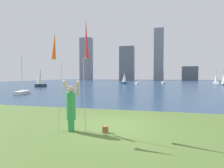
{
  "coord_description": "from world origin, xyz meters",
  "views": [
    {
      "loc": [
        1.78,
        -7.98,
        2.16
      ],
      "look_at": [
        -1.92,
        7.09,
        1.52
      ],
      "focal_mm": 30.14,
      "sensor_mm": 36.0,
      "label": 1
    }
  ],
  "objects_px": {
    "kite_flag_right": "(86,41)",
    "sailboat_5": "(40,81)",
    "sailboat_3": "(22,92)",
    "bag": "(105,129)",
    "sailboat_1": "(137,83)",
    "sailboat_8": "(124,79)",
    "sailboat_7": "(216,79)",
    "sailboat_6": "(224,80)",
    "kite_flag_left": "(55,49)",
    "sailboat_4": "(163,83)",
    "person": "(71,106)"
  },
  "relations": [
    {
      "from": "bag",
      "to": "sailboat_5",
      "type": "height_order",
      "value": "sailboat_5"
    },
    {
      "from": "sailboat_1",
      "to": "sailboat_8",
      "type": "xyz_separation_m",
      "value": [
        -3.27,
        -1.93,
        1.22
      ]
    },
    {
      "from": "sailboat_3",
      "to": "sailboat_4",
      "type": "bearing_deg",
      "value": 64.36
    },
    {
      "from": "sailboat_7",
      "to": "kite_flag_left",
      "type": "bearing_deg",
      "value": -110.56
    },
    {
      "from": "kite_flag_left",
      "to": "kite_flag_right",
      "type": "height_order",
      "value": "kite_flag_right"
    },
    {
      "from": "sailboat_1",
      "to": "sailboat_3",
      "type": "bearing_deg",
      "value": -107.41
    },
    {
      "from": "kite_flag_left",
      "to": "sailboat_7",
      "type": "bearing_deg",
      "value": 69.44
    },
    {
      "from": "person",
      "to": "sailboat_5",
      "type": "relative_size",
      "value": 0.58
    },
    {
      "from": "kite_flag_left",
      "to": "sailboat_3",
      "type": "bearing_deg",
      "value": 133.14
    },
    {
      "from": "bag",
      "to": "sailboat_4",
      "type": "height_order",
      "value": "sailboat_4"
    },
    {
      "from": "sailboat_3",
      "to": "sailboat_7",
      "type": "height_order",
      "value": "sailboat_3"
    },
    {
      "from": "kite_flag_right",
      "to": "sailboat_8",
      "type": "distance_m",
      "value": 43.67
    },
    {
      "from": "bag",
      "to": "sailboat_3",
      "type": "distance_m",
      "value": 18.73
    },
    {
      "from": "kite_flag_right",
      "to": "sailboat_4",
      "type": "xyz_separation_m",
      "value": [
        4.33,
        48.61,
        -3.23
      ]
    },
    {
      "from": "kite_flag_left",
      "to": "sailboat_7",
      "type": "relative_size",
      "value": 0.9
    },
    {
      "from": "person",
      "to": "bag",
      "type": "distance_m",
      "value": 1.62
    },
    {
      "from": "sailboat_4",
      "to": "kite_flag_right",
      "type": "bearing_deg",
      "value": -95.09
    },
    {
      "from": "kite_flag_right",
      "to": "sailboat_6",
      "type": "distance_m",
      "value": 46.44
    },
    {
      "from": "sailboat_5",
      "to": "sailboat_6",
      "type": "relative_size",
      "value": 0.94
    },
    {
      "from": "person",
      "to": "sailboat_7",
      "type": "distance_m",
      "value": 58.14
    },
    {
      "from": "bag",
      "to": "sailboat_1",
      "type": "distance_m",
      "value": 45.5
    },
    {
      "from": "sailboat_6",
      "to": "sailboat_1",
      "type": "bearing_deg",
      "value": 173.42
    },
    {
      "from": "sailboat_5",
      "to": "sailboat_7",
      "type": "distance_m",
      "value": 48.76
    },
    {
      "from": "sailboat_5",
      "to": "sailboat_3",
      "type": "bearing_deg",
      "value": -62.78
    },
    {
      "from": "sailboat_3",
      "to": "kite_flag_right",
      "type": "bearing_deg",
      "value": -43.09
    },
    {
      "from": "sailboat_8",
      "to": "sailboat_3",
      "type": "bearing_deg",
      "value": -102.82
    },
    {
      "from": "kite_flag_right",
      "to": "sailboat_7",
      "type": "relative_size",
      "value": 1.04
    },
    {
      "from": "sailboat_5",
      "to": "sailboat_8",
      "type": "bearing_deg",
      "value": 51.19
    },
    {
      "from": "sailboat_5",
      "to": "sailboat_7",
      "type": "xyz_separation_m",
      "value": [
        39.61,
        28.44,
        0.08
      ]
    },
    {
      "from": "sailboat_5",
      "to": "sailboat_8",
      "type": "xyz_separation_m",
      "value": [
        13.99,
        17.4,
        0.32
      ]
    },
    {
      "from": "kite_flag_left",
      "to": "kite_flag_right",
      "type": "relative_size",
      "value": 0.86
    },
    {
      "from": "kite_flag_right",
      "to": "sailboat_3",
      "type": "distance_m",
      "value": 18.26
    },
    {
      "from": "sailboat_4",
      "to": "sailboat_6",
      "type": "bearing_deg",
      "value": -23.2
    },
    {
      "from": "bag",
      "to": "sailboat_6",
      "type": "height_order",
      "value": "sailboat_6"
    },
    {
      "from": "kite_flag_right",
      "to": "sailboat_5",
      "type": "height_order",
      "value": "kite_flag_right"
    },
    {
      "from": "person",
      "to": "sailboat_4",
      "type": "bearing_deg",
      "value": 87.75
    },
    {
      "from": "bag",
      "to": "sailboat_5",
      "type": "bearing_deg",
      "value": 128.8
    },
    {
      "from": "person",
      "to": "kite_flag_right",
      "type": "xyz_separation_m",
      "value": [
        0.52,
        0.34,
        2.58
      ]
    },
    {
      "from": "bag",
      "to": "sailboat_7",
      "type": "xyz_separation_m",
      "value": [
        18.69,
        54.46,
        1.12
      ]
    },
    {
      "from": "sailboat_1",
      "to": "kite_flag_right",
      "type": "bearing_deg",
      "value": -86.44
    },
    {
      "from": "kite_flag_left",
      "to": "sailboat_4",
      "type": "xyz_separation_m",
      "value": [
        5.37,
        49.22,
        -2.87
      ]
    },
    {
      "from": "person",
      "to": "sailboat_4",
      "type": "xyz_separation_m",
      "value": [
        4.85,
        48.94,
        -0.65
      ]
    },
    {
      "from": "kite_flag_right",
      "to": "sailboat_6",
      "type": "height_order",
      "value": "kite_flag_right"
    },
    {
      "from": "sailboat_4",
      "to": "sailboat_8",
      "type": "height_order",
      "value": "sailboat_8"
    },
    {
      "from": "sailboat_3",
      "to": "sailboat_8",
      "type": "distance_m",
      "value": 31.74
    },
    {
      "from": "sailboat_4",
      "to": "sailboat_7",
      "type": "bearing_deg",
      "value": 20.32
    },
    {
      "from": "sailboat_4",
      "to": "sailboat_6",
      "type": "relative_size",
      "value": 1.01
    },
    {
      "from": "person",
      "to": "sailboat_8",
      "type": "height_order",
      "value": "sailboat_8"
    },
    {
      "from": "sailboat_1",
      "to": "sailboat_5",
      "type": "bearing_deg",
      "value": -131.77
    },
    {
      "from": "sailboat_5",
      "to": "sailboat_8",
      "type": "distance_m",
      "value": 22.33
    }
  ]
}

